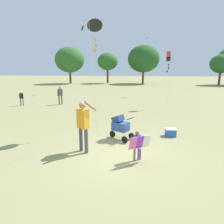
% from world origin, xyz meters
% --- Properties ---
extents(ground_plane, '(120.00, 120.00, 0.00)m').
position_xyz_m(ground_plane, '(0.00, 0.00, 0.00)').
color(ground_plane, '#938E5B').
extents(treeline_distant, '(32.09, 6.00, 6.60)m').
position_xyz_m(treeline_distant, '(2.34, 29.39, 4.08)').
color(treeline_distant, brown).
rests_on(treeline_distant, ground).
extents(child_with_butterfly_kite, '(0.70, 0.51, 0.99)m').
position_xyz_m(child_with_butterfly_kite, '(0.67, -0.53, 0.60)').
color(child_with_butterfly_kite, '#7F705B').
rests_on(child_with_butterfly_kite, ground).
extents(person_adult_flyer, '(0.72, 0.50, 1.88)m').
position_xyz_m(person_adult_flyer, '(-1.19, -0.01, 1.08)').
color(person_adult_flyer, '#4C4C51').
rests_on(person_adult_flyer, ground).
extents(stroller, '(1.08, 0.86, 1.03)m').
position_xyz_m(stroller, '(-0.01, 1.40, 0.61)').
color(stroller, black).
rests_on(stroller, ground).
extents(kite_adult_black, '(0.75, 2.42, 4.86)m').
position_xyz_m(kite_adult_black, '(-1.14, 2.20, 4.57)').
color(kite_adult_black, black).
rests_on(kite_adult_black, ground).
extents(kite_orange_delta, '(0.48, 4.07, 4.01)m').
position_xyz_m(kite_orange_delta, '(2.90, 8.45, 3.64)').
color(kite_orange_delta, red).
rests_on(kite_orange_delta, ground).
extents(distant_kites_cluster, '(30.27, 12.95, 7.86)m').
position_xyz_m(distant_kites_cluster, '(0.51, 19.72, 9.47)').
color(distant_kites_cluster, blue).
extents(person_red_shirt, '(0.37, 0.35, 1.44)m').
position_xyz_m(person_red_shirt, '(-5.26, 8.82, 0.85)').
color(person_red_shirt, '#4C4C51').
rests_on(person_red_shirt, ground).
extents(person_sitting_far, '(0.28, 0.27, 1.12)m').
position_xyz_m(person_sitting_far, '(-8.08, 8.06, 0.66)').
color(person_sitting_far, '#4C4C51').
rests_on(person_sitting_far, ground).
extents(cooler_box, '(0.45, 0.33, 0.35)m').
position_xyz_m(cooler_box, '(2.15, 2.00, 0.18)').
color(cooler_box, '#2D5BB7').
rests_on(cooler_box, ground).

